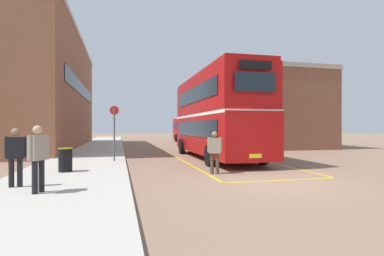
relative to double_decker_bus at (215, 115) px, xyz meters
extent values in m
plane|color=#846651|center=(-0.56, 6.62, -2.51)|extent=(135.60, 135.60, 0.00)
cube|color=#B2ADA3|center=(-7.06, 9.02, -2.44)|extent=(4.00, 57.60, 0.14)
cube|color=brown|center=(-11.37, 11.81, 2.22)|extent=(5.41, 22.17, 9.46)
cube|color=#19232D|center=(-8.63, 11.81, 2.69)|extent=(0.06, 16.85, 1.10)
cube|color=#A89E8E|center=(-11.37, 11.81, 7.13)|extent=(5.53, 22.29, 0.36)
cube|color=brown|center=(8.40, 12.09, 0.68)|extent=(6.91, 16.22, 6.40)
cube|color=#232D38|center=(4.91, 12.09, 1.00)|extent=(0.06, 12.33, 1.10)
cube|color=#A89E8E|center=(8.40, 12.09, 4.06)|extent=(7.03, 16.34, 0.36)
cylinder|color=black|center=(-1.28, 3.30, -2.01)|extent=(0.29, 1.00, 1.00)
cylinder|color=black|center=(1.34, 3.27, -2.01)|extent=(0.29, 1.00, 1.00)
cylinder|color=black|center=(-1.34, -3.27, -2.01)|extent=(0.29, 1.00, 1.00)
cylinder|color=black|center=(1.28, -3.30, -2.01)|extent=(0.29, 1.00, 1.00)
cube|color=#A80F0F|center=(0.00, 0.00, -1.11)|extent=(2.64, 10.62, 2.10)
cube|color=#A80F0F|center=(0.00, 0.00, 0.99)|extent=(2.64, 10.41, 2.10)
cube|color=#A80F0F|center=(0.00, 0.00, 2.14)|extent=(2.54, 10.30, 0.20)
cube|color=white|center=(0.00, 0.00, -0.06)|extent=(2.67, 10.51, 0.14)
cube|color=#19232D|center=(-1.29, 0.01, -0.81)|extent=(0.11, 8.69, 0.84)
cube|color=#19232D|center=(-1.29, 0.01, 1.09)|extent=(0.11, 8.69, 0.84)
cube|color=#19232D|center=(1.29, -0.01, -0.81)|extent=(0.11, 8.69, 0.84)
cube|color=#19232D|center=(1.29, -0.01, 1.09)|extent=(0.11, 8.69, 0.84)
cube|color=#19232D|center=(-0.05, -5.32, 1.09)|extent=(1.78, 0.06, 0.80)
cube|color=black|center=(-0.05, -5.32, 1.77)|extent=(1.40, 0.05, 0.36)
cube|color=#19232D|center=(0.05, 5.32, -0.71)|extent=(2.03, 0.06, 1.00)
cube|color=yellow|center=(-0.05, -5.32, -1.88)|extent=(0.52, 0.03, 0.16)
cylinder|color=black|center=(1.46, 19.92, -2.05)|extent=(0.35, 0.94, 0.92)
cylinder|color=black|center=(4.00, 20.16, -2.05)|extent=(0.35, 0.94, 0.92)
cylinder|color=black|center=(1.95, 14.78, -2.05)|extent=(0.35, 0.94, 0.92)
cylinder|color=black|center=(4.49, 15.02, -2.05)|extent=(0.35, 0.94, 0.92)
cube|color=#B71414|center=(2.97, 17.47, -0.91)|extent=(3.27, 8.80, 2.60)
cube|color=silver|center=(2.97, 17.47, 0.45)|extent=(3.09, 8.44, 0.12)
cube|color=#19232D|center=(1.72, 17.35, -0.56)|extent=(0.68, 6.86, 0.96)
cube|color=#19232D|center=(4.22, 17.58, -0.56)|extent=(0.68, 6.86, 0.96)
cube|color=#19232D|center=(2.57, 21.77, -0.61)|extent=(1.97, 0.23, 1.10)
cylinder|color=#473828|center=(-1.72, -5.51, -2.12)|extent=(0.14, 0.14, 0.79)
cylinder|color=#473828|center=(-1.92, -5.44, -2.12)|extent=(0.14, 0.14, 0.79)
cube|color=gray|center=(-1.82, -5.47, -1.43)|extent=(0.51, 0.36, 0.59)
cylinder|color=gray|center=(-1.60, -5.55, -1.40)|extent=(0.09, 0.09, 0.56)
cylinder|color=gray|center=(-2.04, -5.39, -1.40)|extent=(0.09, 0.09, 0.56)
sphere|color=#8C6647|center=(-1.83, -5.49, -1.00)|extent=(0.21, 0.21, 0.21)
cylinder|color=black|center=(-8.04, -7.25, -1.98)|extent=(0.14, 0.14, 0.79)
cylinder|color=black|center=(-8.24, -7.27, -1.98)|extent=(0.14, 0.14, 0.79)
cube|color=black|center=(-8.14, -7.26, -1.29)|extent=(0.47, 0.25, 0.59)
cylinder|color=black|center=(-7.91, -7.25, -1.26)|extent=(0.09, 0.09, 0.56)
cylinder|color=black|center=(-8.37, -7.28, -1.26)|extent=(0.09, 0.09, 0.56)
sphere|color=#8C6647|center=(-8.14, -7.28, -0.86)|extent=(0.21, 0.21, 0.21)
cylinder|color=black|center=(-7.39, -8.31, -1.96)|extent=(0.14, 0.14, 0.82)
cylinder|color=black|center=(-7.28, -8.13, -1.96)|extent=(0.14, 0.14, 0.82)
cube|color=gray|center=(-7.34, -8.22, -1.25)|extent=(0.43, 0.52, 0.62)
cylinder|color=gray|center=(-7.46, -8.43, -1.21)|extent=(0.09, 0.09, 0.59)
cylinder|color=gray|center=(-7.22, -8.02, -1.21)|extent=(0.09, 0.09, 0.59)
sphere|color=tan|center=(-7.36, -8.21, -0.80)|extent=(0.22, 0.22, 0.22)
cylinder|color=black|center=(-7.30, -4.53, -1.95)|extent=(0.49, 0.49, 0.84)
cylinder|color=olive|center=(-7.30, -4.53, -1.51)|extent=(0.52, 0.52, 0.04)
cylinder|color=#4C4C51|center=(-5.60, -1.18, -1.04)|extent=(0.08, 0.08, 2.66)
cylinder|color=red|center=(-5.60, -1.18, 0.10)|extent=(0.44, 0.04, 0.44)
cube|color=gold|center=(-2.07, -1.04, -2.51)|extent=(0.24, 12.60, 0.01)
cube|color=gold|center=(2.07, -1.08, -2.51)|extent=(0.24, 12.60, 0.01)
cube|color=gold|center=(-0.06, -7.36, -2.51)|extent=(4.26, 0.16, 0.01)
camera|label=1|loc=(-5.37, -16.43, -0.73)|focal=28.15mm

